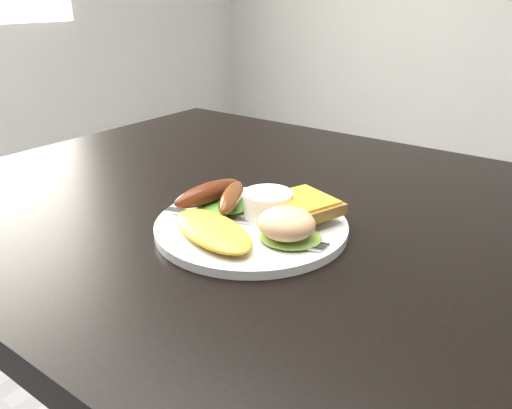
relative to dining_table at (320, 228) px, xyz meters
name	(u,v)px	position (x,y,z in m)	size (l,w,h in m)	color
dining_table	(320,228)	(0.00, 0.00, 0.00)	(1.20, 0.80, 0.04)	black
person	(509,98)	(0.06, 0.87, 0.05)	(0.56, 0.37, 1.56)	navy
plate	(251,226)	(-0.05, -0.10, 0.03)	(0.24, 0.24, 0.01)	white
lettuce_left	(222,204)	(-0.11, -0.08, 0.04)	(0.08, 0.07, 0.01)	#438822
lettuce_right	(290,237)	(0.02, -0.11, 0.04)	(0.07, 0.07, 0.01)	olive
omelette	(213,230)	(-0.06, -0.16, 0.04)	(0.14, 0.06, 0.02)	yellow
sausage_a	(208,193)	(-0.12, -0.09, 0.05)	(0.03, 0.11, 0.03)	#5A2613
sausage_b	(232,197)	(-0.09, -0.08, 0.05)	(0.02, 0.10, 0.02)	#5F2E12
ramekin	(268,206)	(-0.04, -0.07, 0.05)	(0.06, 0.06, 0.04)	white
toast_a	(296,211)	(-0.01, -0.05, 0.04)	(0.06, 0.06, 0.01)	olive
toast_b	(301,206)	(0.00, -0.05, 0.05)	(0.08, 0.08, 0.01)	olive
potato_salad	(286,224)	(0.02, -0.12, 0.06)	(0.07, 0.06, 0.04)	beige
fork	(226,218)	(-0.08, -0.11, 0.03)	(0.17, 0.01, 0.00)	#ADAFB7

